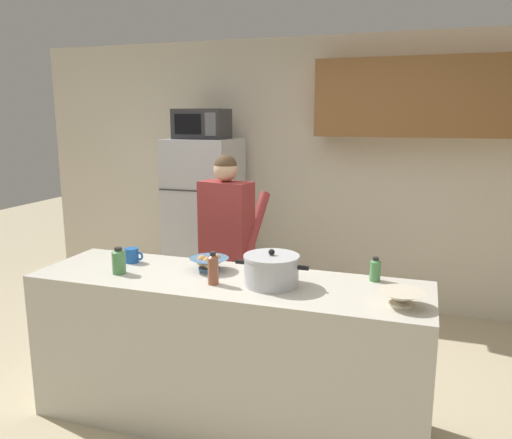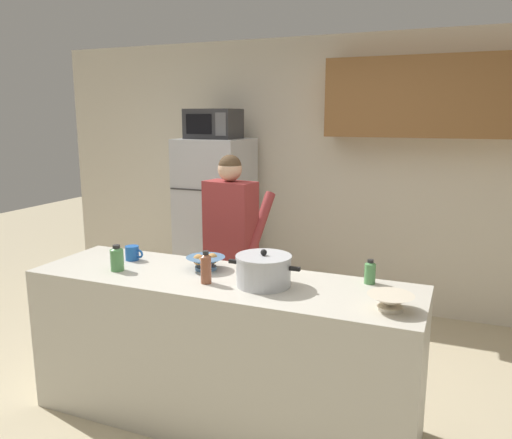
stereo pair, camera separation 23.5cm
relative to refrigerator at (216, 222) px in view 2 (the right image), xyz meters
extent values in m
plane|color=#C6B793|center=(0.97, -1.85, -0.82)|extent=(14.00, 14.00, 0.00)
cube|color=beige|center=(0.97, 0.45, 0.48)|extent=(6.00, 0.12, 2.60)
cube|color=brown|center=(2.17, 0.22, 1.19)|extent=(2.21, 0.34, 0.67)
cube|color=beige|center=(0.97, -1.85, -0.36)|extent=(2.35, 0.68, 0.92)
cube|color=#B7BABF|center=(0.00, 0.00, 0.00)|extent=(0.64, 0.64, 1.65)
cube|color=#333333|center=(0.00, -0.32, 0.36)|extent=(0.63, 0.01, 0.01)
cylinder|color=#B2B2B7|center=(0.18, -0.35, -0.08)|extent=(0.02, 0.02, 0.74)
cube|color=#2D2D30|center=(0.00, -0.02, 0.96)|extent=(0.48, 0.36, 0.28)
cube|color=black|center=(-0.06, -0.20, 0.96)|extent=(0.26, 0.01, 0.18)
cube|color=#59595B|center=(0.17, -0.20, 0.96)|extent=(0.11, 0.01, 0.21)
cylinder|color=black|center=(0.68, -0.96, -0.44)|extent=(0.11, 0.11, 0.77)
cylinder|color=black|center=(0.54, -0.94, -0.44)|extent=(0.11, 0.11, 0.77)
cube|color=#993333|center=(0.61, -0.95, 0.25)|extent=(0.43, 0.27, 0.61)
sphere|color=#D8A884|center=(0.61, -0.95, 0.64)|extent=(0.19, 0.19, 0.19)
sphere|color=#4C3823|center=(0.61, -0.95, 0.66)|extent=(0.18, 0.18, 0.18)
cylinder|color=#993333|center=(0.83, -0.87, 0.23)|extent=(0.14, 0.37, 0.47)
cylinder|color=#993333|center=(0.44, -0.80, 0.23)|extent=(0.14, 0.37, 0.47)
cylinder|color=silver|center=(1.26, -1.87, 0.18)|extent=(0.31, 0.31, 0.16)
cylinder|color=silver|center=(1.26, -1.87, 0.26)|extent=(0.32, 0.32, 0.02)
sphere|color=black|center=(1.26, -1.87, 0.29)|extent=(0.04, 0.04, 0.04)
cube|color=black|center=(1.07, -1.87, 0.22)|extent=(0.06, 0.02, 0.02)
cube|color=black|center=(1.44, -1.87, 0.22)|extent=(0.06, 0.02, 0.02)
cylinder|color=#1E59B2|center=(0.26, -1.73, 0.14)|extent=(0.09, 0.09, 0.10)
torus|color=#1E59B2|center=(0.31, -1.73, 0.14)|extent=(0.06, 0.01, 0.06)
cylinder|color=#4C7299|center=(0.81, -1.73, 0.11)|extent=(0.13, 0.13, 0.02)
cone|color=#4C7299|center=(0.81, -1.73, 0.15)|extent=(0.24, 0.24, 0.06)
sphere|color=tan|center=(0.77, -1.75, 0.16)|extent=(0.07, 0.07, 0.07)
sphere|color=tan|center=(0.84, -1.70, 0.16)|extent=(0.07, 0.07, 0.07)
sphere|color=tan|center=(0.82, -1.77, 0.16)|extent=(0.07, 0.07, 0.07)
cylinder|color=beige|center=(1.97, -1.98, 0.11)|extent=(0.13, 0.13, 0.02)
cone|color=beige|center=(1.97, -1.98, 0.15)|extent=(0.23, 0.23, 0.06)
cylinder|color=#4C8C4C|center=(1.80, -1.61, 0.15)|extent=(0.06, 0.06, 0.12)
cone|color=#4C8C4C|center=(1.80, -1.61, 0.22)|extent=(0.06, 0.06, 0.02)
cylinder|color=#262626|center=(1.80, -1.61, 0.23)|extent=(0.04, 0.04, 0.02)
cylinder|color=#4C8C4C|center=(0.31, -1.96, 0.16)|extent=(0.08, 0.08, 0.13)
cone|color=#4C8C4C|center=(0.31, -1.96, 0.24)|extent=(0.08, 0.08, 0.02)
cylinder|color=#262626|center=(0.31, -1.96, 0.25)|extent=(0.05, 0.05, 0.02)
cylinder|color=brown|center=(0.94, -1.96, 0.17)|extent=(0.06, 0.06, 0.16)
cone|color=brown|center=(0.94, -1.96, 0.26)|extent=(0.06, 0.06, 0.02)
cylinder|color=#262626|center=(0.94, -1.96, 0.28)|extent=(0.03, 0.03, 0.02)
camera|label=1|loc=(2.04, -4.49, 1.04)|focal=35.49mm
camera|label=2|loc=(2.26, -4.41, 1.04)|focal=35.49mm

